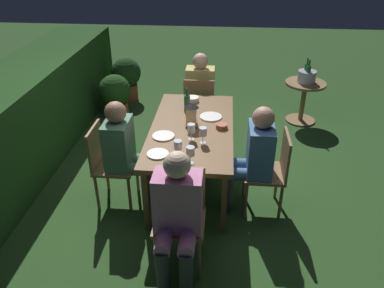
{
  "coord_description": "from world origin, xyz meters",
  "views": [
    {
      "loc": [
        -3.6,
        -0.32,
        2.57
      ],
      "look_at": [
        0.0,
        0.0,
        0.51
      ],
      "focal_mm": 35.48,
      "sensor_mm": 36.0,
      "label": 1
    }
  ],
  "objects": [
    {
      "name": "ground_plane",
      "position": [
        0.0,
        0.0,
        0.0
      ],
      "size": [
        16.0,
        16.0,
        0.0
      ],
      "primitive_type": "plane",
      "color": "#26471E"
    },
    {
      "name": "dining_table",
      "position": [
        0.0,
        0.0,
        0.67
      ],
      "size": [
        1.76,
        0.87,
        0.72
      ],
      "color": "brown",
      "rests_on": "ground"
    },
    {
      "name": "chair_side_right_a",
      "position": [
        -0.4,
        0.83,
        0.49
      ],
      "size": [
        0.42,
        0.4,
        0.87
      ],
      "color": "brown",
      "rests_on": "ground"
    },
    {
      "name": "person_in_green",
      "position": [
        -0.4,
        0.63,
        0.64
      ],
      "size": [
        0.38,
        0.47,
        1.15
      ],
      "color": "#4C7A5B",
      "rests_on": "ground"
    },
    {
      "name": "chair_head_near",
      "position": [
        -1.13,
        0.0,
        0.49
      ],
      "size": [
        0.4,
        0.42,
        0.87
      ],
      "color": "brown",
      "rests_on": "ground"
    },
    {
      "name": "person_in_pink",
      "position": [
        -1.32,
        0.0,
        0.64
      ],
      "size": [
        0.48,
        0.38,
        1.15
      ],
      "color": "#C675A3",
      "rests_on": "ground"
    },
    {
      "name": "chair_side_left_a",
      "position": [
        -0.4,
        -0.83,
        0.49
      ],
      "size": [
        0.42,
        0.4,
        0.87
      ],
      "color": "brown",
      "rests_on": "ground"
    },
    {
      "name": "person_in_blue",
      "position": [
        -0.4,
        -0.63,
        0.64
      ],
      "size": [
        0.38,
        0.47,
        1.15
      ],
      "color": "#426699",
      "rests_on": "ground"
    },
    {
      "name": "chair_head_far",
      "position": [
        1.13,
        0.0,
        0.49
      ],
      "size": [
        0.4,
        0.42,
        0.87
      ],
      "color": "brown",
      "rests_on": "ground"
    },
    {
      "name": "person_in_mustard",
      "position": [
        1.32,
        0.0,
        0.64
      ],
      "size": [
        0.48,
        0.38,
        1.15
      ],
      "color": "tan",
      "rests_on": "ground"
    },
    {
      "name": "lantern_centerpiece",
      "position": [
        0.01,
        0.01,
        0.87
      ],
      "size": [
        0.15,
        0.15,
        0.27
      ],
      "color": "black",
      "rests_on": "dining_table"
    },
    {
      "name": "green_bottle_on_table",
      "position": [
        0.37,
        0.09,
        0.83
      ],
      "size": [
        0.07,
        0.07,
        0.29
      ],
      "color": "#195128",
      "rests_on": "dining_table"
    },
    {
      "name": "wine_glass_a",
      "position": [
        -0.73,
        -0.05,
        0.84
      ],
      "size": [
        0.08,
        0.08,
        0.17
      ],
      "color": "silver",
      "rests_on": "dining_table"
    },
    {
      "name": "wine_glass_b",
      "position": [
        -0.28,
        -0.02,
        0.84
      ],
      "size": [
        0.08,
        0.08,
        0.17
      ],
      "color": "silver",
      "rests_on": "dining_table"
    },
    {
      "name": "wine_glass_c",
      "position": [
        -0.35,
        -0.14,
        0.84
      ],
      "size": [
        0.08,
        0.08,
        0.17
      ],
      "color": "silver",
      "rests_on": "dining_table"
    },
    {
      "name": "wine_glass_d",
      "position": [
        -0.63,
        0.07,
        0.84
      ],
      "size": [
        0.08,
        0.08,
        0.17
      ],
      "color": "silver",
      "rests_on": "dining_table"
    },
    {
      "name": "plate_a",
      "position": [
        0.24,
        -0.19,
        0.73
      ],
      "size": [
        0.25,
        0.25,
        0.01
      ],
      "primitive_type": "cylinder",
      "color": "white",
      "rests_on": "dining_table"
    },
    {
      "name": "plate_b",
      "position": [
        -0.25,
        0.27,
        0.73
      ],
      "size": [
        0.23,
        0.23,
        0.01
      ],
      "primitive_type": "cylinder",
      "color": "silver",
      "rests_on": "dining_table"
    },
    {
      "name": "plate_c",
      "position": [
        -0.61,
        0.27,
        0.73
      ],
      "size": [
        0.2,
        0.2,
        0.01
      ],
      "primitive_type": "cylinder",
      "color": "white",
      "rests_on": "dining_table"
    },
    {
      "name": "bowl_olives",
      "position": [
        0.68,
        0.05,
        0.75
      ],
      "size": [
        0.15,
        0.15,
        0.06
      ],
      "color": "silver",
      "rests_on": "dining_table"
    },
    {
      "name": "bowl_bread",
      "position": [
        -0.01,
        -0.32,
        0.75
      ],
      "size": [
        0.12,
        0.12,
        0.05
      ],
      "color": "#9E5138",
      "rests_on": "dining_table"
    },
    {
      "name": "side_table",
      "position": [
        1.75,
        -1.51,
        0.42
      ],
      "size": [
        0.58,
        0.58,
        0.62
      ],
      "color": "brown",
      "rests_on": "ground"
    },
    {
      "name": "ice_bucket",
      "position": [
        1.75,
        -1.51,
        0.72
      ],
      "size": [
        0.26,
        0.26,
        0.34
      ],
      "color": "#B2B7BF",
      "rests_on": "side_table"
    },
    {
      "name": "hedge_backdrop",
      "position": [
        0.0,
        2.09,
        0.56
      ],
      "size": [
        5.59,
        0.85,
        1.12
      ],
      "primitive_type": "cube",
      "color": "#1E4219",
      "rests_on": "ground"
    },
    {
      "name": "potted_plant_by_hedge",
      "position": [
        1.65,
        1.32,
        0.37
      ],
      "size": [
        0.48,
        0.48,
        0.67
      ],
      "color": "brown",
      "rests_on": "ground"
    },
    {
      "name": "potted_plant_corner",
      "position": [
        2.37,
        1.31,
        0.4
      ],
      "size": [
        0.49,
        0.49,
        0.71
      ],
      "color": "brown",
      "rests_on": "ground"
    }
  ]
}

